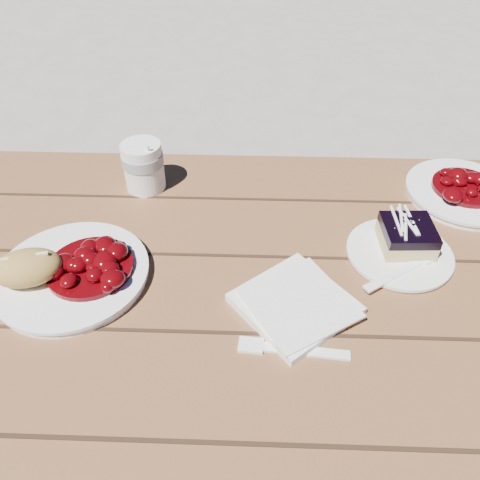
{
  "coord_description": "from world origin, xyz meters",
  "views": [
    {
      "loc": [
        -0.04,
        -0.49,
        1.3
      ],
      "look_at": [
        -0.06,
        0.05,
        0.81
      ],
      "focal_mm": 35.0,
      "sensor_mm": 36.0,
      "label": 1
    }
  ],
  "objects_px": {
    "main_plate": "(72,275)",
    "dessert_plate": "(399,254)",
    "coffee_cup": "(144,166)",
    "blueberry_cake": "(407,236)",
    "second_plate": "(463,193)",
    "picnic_table": "(270,353)",
    "bread_roll": "(27,268)"
  },
  "relations": [
    {
      "from": "blueberry_cake",
      "to": "coffee_cup",
      "type": "bearing_deg",
      "value": 157.68
    },
    {
      "from": "bread_roll",
      "to": "blueberry_cake",
      "type": "xyz_separation_m",
      "value": [
        0.6,
        0.11,
        -0.01
      ]
    },
    {
      "from": "coffee_cup",
      "to": "dessert_plate",
      "type": "bearing_deg",
      "value": -21.85
    },
    {
      "from": "main_plate",
      "to": "second_plate",
      "type": "height_order",
      "value": "same"
    },
    {
      "from": "main_plate",
      "to": "dessert_plate",
      "type": "height_order",
      "value": "main_plate"
    },
    {
      "from": "bread_roll",
      "to": "dessert_plate",
      "type": "height_order",
      "value": "bread_roll"
    },
    {
      "from": "bread_roll",
      "to": "coffee_cup",
      "type": "distance_m",
      "value": 0.3
    },
    {
      "from": "picnic_table",
      "to": "dessert_plate",
      "type": "xyz_separation_m",
      "value": [
        0.21,
        0.09,
        0.17
      ]
    },
    {
      "from": "bread_roll",
      "to": "main_plate",
      "type": "bearing_deg",
      "value": 19.98
    },
    {
      "from": "second_plate",
      "to": "dessert_plate",
      "type": "bearing_deg",
      "value": -132.74
    },
    {
      "from": "dessert_plate",
      "to": "blueberry_cake",
      "type": "distance_m",
      "value": 0.03
    },
    {
      "from": "coffee_cup",
      "to": "second_plate",
      "type": "bearing_deg",
      "value": -0.91
    },
    {
      "from": "second_plate",
      "to": "coffee_cup",
      "type": "bearing_deg",
      "value": 179.09
    },
    {
      "from": "bread_roll",
      "to": "blueberry_cake",
      "type": "height_order",
      "value": "bread_roll"
    },
    {
      "from": "picnic_table",
      "to": "bread_roll",
      "type": "height_order",
      "value": "bread_roll"
    },
    {
      "from": "blueberry_cake",
      "to": "second_plate",
      "type": "distance_m",
      "value": 0.22
    },
    {
      "from": "dessert_plate",
      "to": "second_plate",
      "type": "distance_m",
      "value": 0.24
    },
    {
      "from": "blueberry_cake",
      "to": "coffee_cup",
      "type": "xyz_separation_m",
      "value": [
        -0.47,
        0.17,
        0.02
      ]
    },
    {
      "from": "main_plate",
      "to": "blueberry_cake",
      "type": "xyz_separation_m",
      "value": [
        0.54,
        0.09,
        0.03
      ]
    },
    {
      "from": "coffee_cup",
      "to": "second_plate",
      "type": "height_order",
      "value": "coffee_cup"
    },
    {
      "from": "main_plate",
      "to": "coffee_cup",
      "type": "bearing_deg",
      "value": 74.26
    },
    {
      "from": "main_plate",
      "to": "coffee_cup",
      "type": "distance_m",
      "value": 0.27
    },
    {
      "from": "picnic_table",
      "to": "main_plate",
      "type": "distance_m",
      "value": 0.37
    },
    {
      "from": "main_plate",
      "to": "dessert_plate",
      "type": "distance_m",
      "value": 0.54
    },
    {
      "from": "main_plate",
      "to": "bread_roll",
      "type": "distance_m",
      "value": 0.07
    },
    {
      "from": "main_plate",
      "to": "coffee_cup",
      "type": "relative_size",
      "value": 2.46
    },
    {
      "from": "picnic_table",
      "to": "blueberry_cake",
      "type": "height_order",
      "value": "blueberry_cake"
    },
    {
      "from": "dessert_plate",
      "to": "blueberry_cake",
      "type": "xyz_separation_m",
      "value": [
        0.01,
        0.02,
        0.03
      ]
    },
    {
      "from": "bread_roll",
      "to": "blueberry_cake",
      "type": "relative_size",
      "value": 1.2
    },
    {
      "from": "coffee_cup",
      "to": "picnic_table",
      "type": "bearing_deg",
      "value": -47.57
    },
    {
      "from": "blueberry_cake",
      "to": "dessert_plate",
      "type": "bearing_deg",
      "value": -126.17
    },
    {
      "from": "second_plate",
      "to": "picnic_table",
      "type": "bearing_deg",
      "value": -144.65
    }
  ]
}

